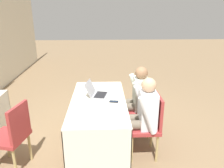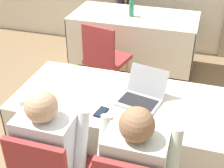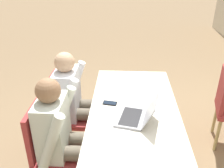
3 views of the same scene
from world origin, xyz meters
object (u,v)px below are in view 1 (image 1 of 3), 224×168
(cell_phone, at_px, (114,102))
(chair_near_left, at_px, (148,123))
(person_checkered_shirt, at_px, (142,113))
(laptop, at_px, (98,93))
(person_white_shirt, at_px, (136,97))
(chair_near_right, at_px, (142,106))
(chair_far_spare, at_px, (13,134))

(cell_phone, relative_size, chair_near_left, 0.15)
(chair_near_left, relative_size, person_checkered_shirt, 0.78)
(laptop, relative_size, person_checkered_shirt, 0.33)
(cell_phone, distance_m, person_white_shirt, 0.53)
(cell_phone, bearing_deg, chair_near_right, -43.65)
(chair_near_right, height_order, person_white_shirt, person_white_shirt)
(laptop, relative_size, person_white_shirt, 0.33)
(person_white_shirt, bearing_deg, person_checkered_shirt, 0.00)
(chair_near_right, distance_m, person_checkered_shirt, 0.60)
(chair_near_left, xyz_separation_m, chair_far_spare, (-0.21, 1.81, 0.00))
(laptop, height_order, chair_near_left, laptop)
(chair_near_right, distance_m, person_white_shirt, 0.19)
(chair_near_left, distance_m, person_checkered_shirt, 0.19)
(chair_near_right, xyz_separation_m, chair_far_spare, (-0.78, 1.81, 0.00))
(chair_far_spare, bearing_deg, laptop, 134.52)
(chair_near_left, bearing_deg, chair_far_spare, -83.46)
(cell_phone, height_order, chair_near_right, chair_near_right)
(chair_far_spare, bearing_deg, chair_near_left, 109.71)
(chair_far_spare, relative_size, person_white_shirt, 0.78)
(chair_near_left, bearing_deg, person_checkered_shirt, -90.00)
(chair_near_left, distance_m, chair_near_right, 0.57)
(chair_near_left, bearing_deg, laptop, -122.25)
(cell_phone, height_order, chair_far_spare, chair_far_spare)
(cell_phone, height_order, person_white_shirt, person_white_shirt)
(cell_phone, height_order, person_checkered_shirt, person_checkered_shirt)
(cell_phone, xyz_separation_m, chair_near_left, (-0.21, -0.48, -0.24))
(cell_phone, bearing_deg, laptop, 53.74)
(chair_near_right, distance_m, chair_far_spare, 1.97)
(chair_near_left, distance_m, chair_far_spare, 1.82)
(person_white_shirt, bearing_deg, chair_near_right, 90.00)
(chair_near_right, relative_size, person_checkered_shirt, 0.78)
(chair_near_right, xyz_separation_m, person_white_shirt, (0.00, 0.10, 0.16))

